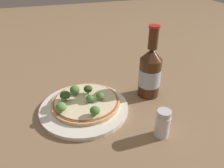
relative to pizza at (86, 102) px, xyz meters
The scene contains 12 objects.
ground_plane 0.02m from the pizza, 140.21° to the left, with size 3.00×3.00×0.00m, color #846647.
plate 0.02m from the pizza, 115.00° to the right, with size 0.25×0.25×0.01m.
pizza is the anchor object (origin of this frame).
broccoli_floret_0 0.08m from the pizza, 154.28° to the right, with size 0.03×0.03×0.03m.
broccoli_floret_1 0.08m from the pizza, 83.69° to the right, with size 0.03×0.03×0.03m.
broccoli_floret_2 0.06m from the pizza, 163.90° to the left, with size 0.03×0.03×0.03m.
broccoli_floret_3 0.04m from the pizza, 63.46° to the left, with size 0.03×0.03×0.03m.
broccoli_floret_4 0.02m from the pizza, 54.10° to the right, with size 0.02×0.02×0.02m.
broccoli_floret_5 0.05m from the pizza, 17.79° to the right, with size 0.02×0.02×0.02m.
broccoli_floret_6 0.05m from the pizza, 119.76° to the left, with size 0.03×0.03×0.03m.
beer_bottle 0.21m from the pizza, ahead, with size 0.07×0.07×0.22m.
pepper_shaker 0.23m from the pizza, 48.03° to the right, with size 0.04×0.04×0.07m.
Camera 1 is at (-0.08, -0.51, 0.38)m, focal length 35.00 mm.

